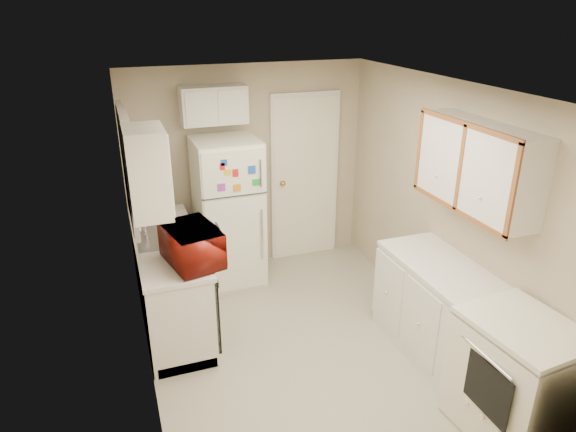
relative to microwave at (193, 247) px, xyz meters
name	(u,v)px	position (x,y,z in m)	size (l,w,h in m)	color
floor	(306,348)	(0.93, -0.35, -1.05)	(3.80, 3.80, 0.00)	beige
ceiling	(310,89)	(0.93, -0.35, 1.35)	(3.80, 3.80, 0.00)	white
wall_left	(138,257)	(-0.47, -0.35, 0.15)	(3.80, 3.80, 0.00)	#B7A78D
wall_right	(446,211)	(2.33, -0.35, 0.15)	(3.80, 3.80, 0.00)	#B7A78D
wall_back	(248,169)	(0.93, 1.55, 0.15)	(2.80, 2.80, 0.00)	#B7A78D
wall_front	(440,372)	(0.93, -2.25, 0.15)	(2.80, 2.80, 0.00)	#B7A78D
left_counter	(171,280)	(-0.17, 0.55, -0.60)	(0.60, 1.80, 0.90)	silver
dishwasher	(211,302)	(0.12, -0.05, -0.56)	(0.03, 0.58, 0.72)	black
sink	(165,237)	(-0.17, 0.70, -0.19)	(0.54, 0.74, 0.16)	gray
microwave	(193,247)	(0.00, 0.00, 0.00)	(0.33, 0.60, 0.40)	maroon
soap_bottle	(153,209)	(-0.22, 1.15, -0.05)	(0.08, 0.08, 0.17)	silver
window_blinds	(129,168)	(-0.43, 0.70, 0.55)	(0.10, 0.98, 1.08)	silver
upper_cabinet_left	(147,172)	(-0.32, -0.13, 0.75)	(0.30, 0.45, 0.70)	silver
refrigerator	(229,213)	(0.59, 1.17, -0.21)	(0.69, 0.67, 1.68)	white
cabinet_over_fridge	(213,105)	(0.53, 1.40, 0.95)	(0.70, 0.30, 0.40)	silver
interior_door	(305,178)	(1.63, 1.51, -0.03)	(0.86, 0.06, 2.08)	white
right_counter	(463,332)	(2.03, -1.15, -0.60)	(0.60, 2.00, 0.90)	silver
stove	(515,379)	(2.00, -1.79, -0.57)	(0.64, 0.79, 0.96)	white
upper_cabinet_right	(477,166)	(2.18, -0.85, 0.75)	(0.30, 1.20, 0.70)	silver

